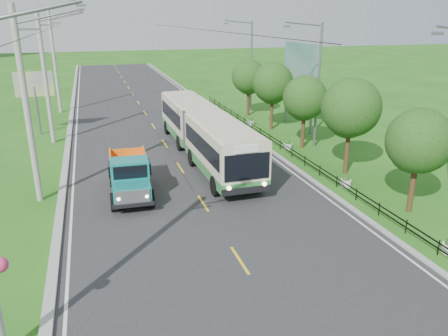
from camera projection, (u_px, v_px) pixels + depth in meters
name	position (u px, v px, depth m)	size (l,w,h in m)	color
ground	(240.00, 260.00, 17.73)	(240.00, 240.00, 0.00)	#1F5B15
road	(161.00, 137.00, 35.79)	(14.00, 120.00, 0.02)	#28282B
curb_left	(68.00, 144.00, 33.78)	(0.40, 120.00, 0.15)	#9E9E99
curb_right	(243.00, 131.00, 37.75)	(0.30, 120.00, 0.10)	#9E9E99
edge_line_left	(76.00, 144.00, 33.95)	(0.12, 120.00, 0.00)	silver
edge_line_right	(237.00, 131.00, 37.62)	(0.12, 120.00, 0.00)	silver
centre_dash	(240.00, 260.00, 17.72)	(0.12, 2.20, 0.00)	yellow
railing_right	(280.00, 145.00, 32.49)	(0.04, 40.00, 0.60)	black
pole_near	(27.00, 107.00, 21.90)	(3.51, 0.32, 10.00)	gray
pole_mid	(46.00, 77.00, 32.74)	(3.51, 0.32, 10.00)	gray
pole_far	(55.00, 62.00, 43.59)	(3.51, 0.32, 10.00)	gray
tree_second	(418.00, 144.00, 21.23)	(3.18, 3.26, 5.30)	#382314
tree_third	(350.00, 110.00, 26.50)	(3.60, 3.62, 6.00)	#382314
tree_fourth	(305.00, 100.00, 32.05)	(3.24, 3.31, 5.40)	#382314
tree_fifth	(273.00, 85.00, 37.38)	(3.48, 3.52, 5.80)	#382314
tree_back	(249.00, 78.00, 42.87)	(3.30, 3.36, 5.50)	#382314
streetlight_mid	(316.00, 82.00, 31.71)	(3.02, 0.20, 9.07)	slate
streetlight_far	(250.00, 63.00, 44.35)	(3.02, 0.20, 9.07)	slate
planter_near	(346.00, 181.00, 25.43)	(0.64, 0.64, 0.67)	silver
planter_mid	(288.00, 145.00, 32.66)	(0.64, 0.64, 0.67)	silver
planter_far	(251.00, 122.00, 39.88)	(0.64, 0.64, 0.67)	silver
billboard_left	(34.00, 88.00, 35.51)	(3.00, 0.20, 5.20)	slate
billboard_right	(300.00, 66.00, 37.44)	(0.24, 6.00, 7.30)	slate
bus	(204.00, 130.00, 30.12)	(3.04, 17.07, 3.29)	#2F7738
dump_truck	(129.00, 173.00, 23.78)	(2.37, 5.59, 2.31)	#147D77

